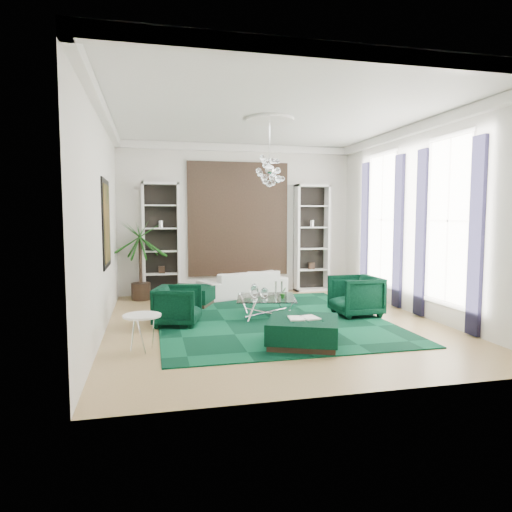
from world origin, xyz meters
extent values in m
cube|color=tan|center=(0.00, 0.00, -0.01)|extent=(6.00, 7.00, 0.02)
cube|color=white|center=(0.00, 0.00, 3.81)|extent=(6.00, 7.00, 0.02)
cube|color=silver|center=(0.00, 3.51, 1.90)|extent=(6.00, 0.02, 3.80)
cube|color=silver|center=(0.00, -3.51, 1.90)|extent=(6.00, 0.02, 3.80)
cube|color=silver|center=(-3.01, 0.00, 1.90)|extent=(0.02, 7.00, 3.80)
cube|color=silver|center=(3.01, 0.00, 1.90)|extent=(0.02, 7.00, 3.80)
cylinder|color=white|center=(0.00, 0.30, 3.77)|extent=(0.90, 0.90, 0.05)
cube|color=black|center=(0.00, 3.46, 1.90)|extent=(2.50, 0.06, 2.80)
cube|color=black|center=(-2.97, 0.60, 1.85)|extent=(0.04, 1.30, 1.60)
cube|color=white|center=(2.99, -0.90, 1.90)|extent=(0.03, 1.10, 2.90)
cube|color=black|center=(2.96, -1.68, 1.65)|extent=(0.07, 0.30, 3.25)
cube|color=black|center=(2.96, -0.12, 1.65)|extent=(0.07, 0.30, 3.25)
cube|color=white|center=(2.99, 1.50, 1.90)|extent=(0.03, 1.10, 2.90)
cube|color=black|center=(2.96, 0.72, 1.65)|extent=(0.07, 0.30, 3.25)
cube|color=black|center=(2.96, 2.28, 1.65)|extent=(0.07, 0.30, 3.25)
cube|color=black|center=(0.00, 0.30, 0.01)|extent=(4.20, 5.00, 0.02)
imported|color=silver|center=(0.00, 2.85, 0.32)|extent=(2.32, 1.53, 0.63)
imported|color=black|center=(-1.75, 0.20, 0.36)|extent=(0.98, 0.96, 0.72)
imported|color=black|center=(1.75, 0.20, 0.40)|extent=(0.91, 0.89, 0.80)
cube|color=black|center=(-1.35, 2.00, 0.21)|extent=(1.24, 1.24, 0.42)
cube|color=black|center=(0.05, -1.55, 0.21)|extent=(1.37, 1.37, 0.42)
cube|color=white|center=(0.05, -1.55, 0.44)|extent=(0.46, 0.31, 0.03)
cylinder|color=white|center=(-2.35, -1.30, 0.27)|extent=(0.74, 0.74, 0.53)
imported|color=#164F13|center=(0.28, 0.31, 0.50)|extent=(0.15, 0.14, 0.22)
camera|label=1|loc=(-2.21, -8.08, 2.00)|focal=32.00mm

